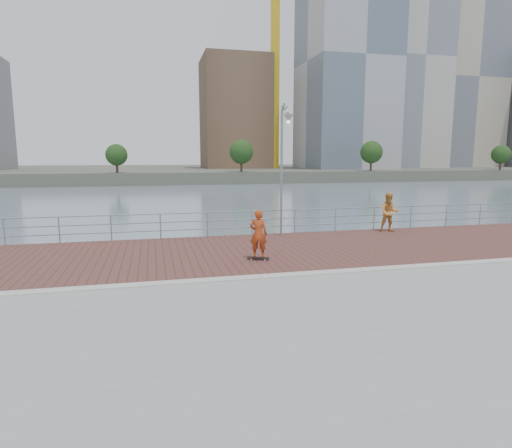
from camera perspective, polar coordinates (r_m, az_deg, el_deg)
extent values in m
plane|color=slate|center=(13.51, 2.07, -15.28)|extent=(400.00, 400.00, 0.00)
cube|color=gray|center=(8.88, 11.54, -21.96)|extent=(40.00, 24.00, 2.00)
cube|color=brown|center=(16.21, -1.33, -3.66)|extent=(40.00, 6.80, 0.02)
cube|color=#B7B5AD|center=(12.82, 2.12, -6.97)|extent=(40.00, 0.40, 0.06)
cube|color=#4C5142|center=(134.47, -12.27, 6.85)|extent=(320.00, 95.00, 2.50)
cylinder|color=#8C9EA8|center=(19.98, -30.55, -0.94)|extent=(0.06, 0.06, 1.10)
cylinder|color=#8C9EA8|center=(19.48, -24.77, -0.74)|extent=(0.06, 0.06, 1.10)
cylinder|color=#8C9EA8|center=(19.18, -18.75, -0.53)|extent=(0.06, 0.06, 1.10)
cylinder|color=#8C9EA8|center=(19.10, -12.61, -0.31)|extent=(0.06, 0.06, 1.10)
cylinder|color=#8C9EA8|center=(19.24, -6.49, -0.08)|extent=(0.06, 0.06, 1.10)
cylinder|color=#8C9EA8|center=(19.60, -0.53, 0.14)|extent=(0.06, 0.06, 1.10)
cylinder|color=#8C9EA8|center=(20.15, 5.17, 0.34)|extent=(0.06, 0.06, 1.10)
cylinder|color=#8C9EA8|center=(20.90, 10.50, 0.54)|extent=(0.06, 0.06, 1.10)
cylinder|color=#8C9EA8|center=(21.82, 15.43, 0.71)|extent=(0.06, 0.06, 1.10)
cylinder|color=#8C9EA8|center=(22.88, 19.94, 0.86)|extent=(0.06, 0.06, 1.10)
cylinder|color=#8C9EA8|center=(24.07, 24.02, 1.00)|extent=(0.06, 0.06, 1.10)
cylinder|color=#8C9EA8|center=(25.37, 27.70, 1.12)|extent=(0.06, 0.06, 1.10)
cylinder|color=#8C9EA8|center=(26.77, 31.00, 1.22)|extent=(0.06, 0.06, 1.10)
cylinder|color=#8C9EA8|center=(19.31, -3.50, 1.64)|extent=(39.00, 0.05, 0.05)
cylinder|color=#8C9EA8|center=(19.36, -3.49, 0.54)|extent=(39.00, 0.05, 0.05)
cylinder|color=#8C9EA8|center=(19.42, -3.48, -0.52)|extent=(39.00, 0.05, 0.05)
cylinder|color=gray|center=(19.22, 3.41, 6.61)|extent=(0.11, 0.11, 5.55)
cylinder|color=gray|center=(18.87, 3.91, 15.00)|extent=(0.07, 0.92, 0.07)
cone|color=#B2B2AD|center=(18.41, 4.35, 14.57)|extent=(0.41, 0.41, 0.32)
cube|color=black|center=(14.82, 0.32, -4.53)|extent=(0.77, 0.44, 0.03)
cylinder|color=beige|center=(14.79, -0.64, -4.73)|extent=(0.07, 0.06, 0.06)
cylinder|color=beige|center=(14.74, 1.22, -4.78)|extent=(0.07, 0.06, 0.06)
cylinder|color=beige|center=(14.92, -0.58, -4.61)|extent=(0.07, 0.06, 0.06)
cylinder|color=beige|center=(14.87, 1.27, -4.66)|extent=(0.07, 0.06, 0.06)
imported|color=#A93B16|center=(14.64, 0.32, -1.32)|extent=(0.71, 0.58, 1.66)
imported|color=gold|center=(21.27, 17.34, 1.48)|extent=(1.10, 1.01, 1.84)
cube|color=gold|center=(122.56, 2.54, 19.20)|extent=(2.00, 2.00, 50.00)
cube|color=brown|center=(124.67, -2.85, 14.45)|extent=(18.00, 18.00, 30.30)
cube|color=#9E9EA3|center=(123.79, 11.95, 20.26)|extent=(22.00, 22.00, 55.70)
cube|color=#B2ADA3|center=(144.39, 19.34, 19.71)|extent=(20.00, 20.00, 62.70)
cube|color=#ADA38E|center=(162.39, 25.00, 16.76)|extent=(24.00, 22.00, 55.09)
cylinder|color=#473323|center=(89.12, -18.05, 7.55)|extent=(0.50, 0.50, 3.27)
sphere|color=#193814|center=(89.11, -18.11, 8.75)|extent=(4.21, 4.21, 4.21)
cylinder|color=#473323|center=(90.75, -1.97, 8.19)|extent=(0.50, 0.50, 3.90)
sphere|color=#193814|center=(90.75, -1.97, 9.60)|extent=(5.02, 5.02, 5.02)
cylinder|color=#473323|center=(101.18, 15.08, 7.97)|extent=(0.50, 0.50, 3.90)
sphere|color=#193814|center=(101.18, 15.13, 9.23)|extent=(5.02, 5.02, 5.02)
cylinder|color=#473323|center=(121.85, 29.80, 7.12)|extent=(0.50, 0.50, 3.50)
sphere|color=#193814|center=(121.84, 29.87, 8.05)|extent=(4.49, 4.49, 4.49)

